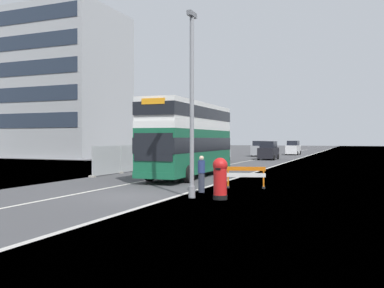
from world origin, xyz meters
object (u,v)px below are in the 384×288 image
(double_decker_bus, at_px, (189,138))
(car_receding_mid, at_px, (268,151))
(red_pillar_postbox, at_px, (220,176))
(roadworks_barrier, at_px, (246,174))
(car_oncoming_near, at_px, (216,152))
(car_far_side, at_px, (293,148))
(lamppost_foreground, at_px, (192,111))
(car_receding_far, at_px, (260,149))
(pedestrian_at_kerb, at_px, (201,174))

(double_decker_bus, relative_size, car_receding_mid, 2.73)
(double_decker_bus, height_order, red_pillar_postbox, double_decker_bus)
(roadworks_barrier, bearing_deg, car_oncoming_near, 112.66)
(red_pillar_postbox, height_order, car_far_side, car_far_side)
(lamppost_foreground, xyz_separation_m, red_pillar_postbox, (1.24, 0.03, -2.74))
(car_receding_far, relative_size, pedestrian_at_kerb, 2.33)
(car_receding_mid, bearing_deg, double_decker_bus, -89.97)
(roadworks_barrier, bearing_deg, lamppost_foreground, -105.46)
(roadworks_barrier, bearing_deg, car_receding_far, 101.96)
(car_oncoming_near, distance_m, car_receding_far, 17.37)
(red_pillar_postbox, relative_size, roadworks_barrier, 0.87)
(car_receding_mid, bearing_deg, red_pillar_postbox, -81.42)
(double_decker_bus, xyz_separation_m, pedestrian_at_kerb, (3.54, -7.08, -1.69))
(roadworks_barrier, height_order, car_receding_mid, car_receding_mid)
(car_receding_far, bearing_deg, double_decker_bus, -84.66)
(roadworks_barrier, distance_m, car_receding_far, 39.45)
(red_pillar_postbox, xyz_separation_m, car_far_side, (-4.69, 50.27, 0.08))
(roadworks_barrier, relative_size, car_far_side, 0.44)
(double_decker_bus, bearing_deg, pedestrian_at_kerb, -63.45)
(red_pillar_postbox, bearing_deg, car_oncoming_near, 109.27)
(double_decker_bus, height_order, car_oncoming_near, double_decker_bus)
(car_oncoming_near, bearing_deg, double_decker_bus, -76.91)
(roadworks_barrier, xyz_separation_m, car_receding_far, (-8.17, 38.59, 0.35))
(roadworks_barrier, relative_size, car_oncoming_near, 0.44)
(roadworks_barrier, relative_size, car_receding_far, 0.50)
(car_receding_mid, bearing_deg, car_oncoming_near, -115.60)
(lamppost_foreground, bearing_deg, roadworks_barrier, 74.54)
(red_pillar_postbox, height_order, car_receding_mid, car_receding_mid)
(double_decker_bus, bearing_deg, car_oncoming_near, 103.09)
(double_decker_bus, distance_m, red_pillar_postbox, 10.34)
(red_pillar_postbox, bearing_deg, lamppost_foreground, -178.48)
(car_receding_mid, distance_m, pedestrian_at_kerb, 31.96)
(car_far_side, distance_m, pedestrian_at_kerb, 48.58)
(roadworks_barrier, bearing_deg, red_pillar_postbox, -89.30)
(roadworks_barrier, xyz_separation_m, car_oncoming_near, (-8.87, 21.23, 0.36))
(double_decker_bus, distance_m, car_far_side, 41.42)
(red_pillar_postbox, xyz_separation_m, car_oncoming_near, (-8.92, 25.51, 0.10))
(car_far_side, bearing_deg, car_receding_mid, -91.27)
(car_receding_mid, height_order, car_far_side, car_receding_mid)
(lamppost_foreground, height_order, pedestrian_at_kerb, lamppost_foreground)
(roadworks_barrier, bearing_deg, car_far_side, 95.76)
(car_receding_far, distance_m, pedestrian_at_kerb, 41.62)
(double_decker_bus, height_order, car_receding_mid, double_decker_bus)
(roadworks_barrier, xyz_separation_m, car_receding_mid, (-5.01, 29.28, 0.34))
(car_far_side, bearing_deg, pedestrian_at_kerb, -86.25)
(lamppost_foreground, bearing_deg, car_far_side, 93.92)
(car_receding_far, bearing_deg, lamppost_foreground, -80.76)
(lamppost_foreground, xyz_separation_m, car_receding_mid, (-3.82, 33.59, -2.66))
(pedestrian_at_kerb, bearing_deg, car_oncoming_near, 107.34)
(car_receding_mid, bearing_deg, car_far_side, 88.73)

